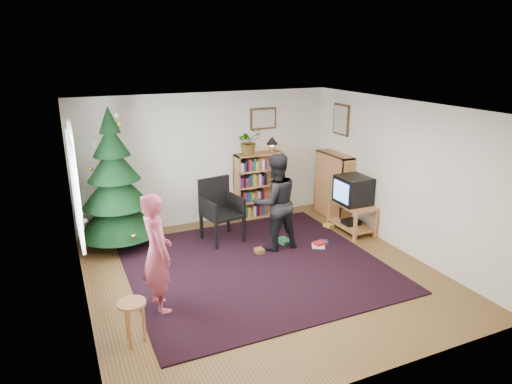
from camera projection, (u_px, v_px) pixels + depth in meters
name	position (u px, v px, depth m)	size (l,w,h in m)	color
floor	(263.00, 274.00, 6.91)	(5.00, 5.00, 0.00)	brown
ceiling	(264.00, 108.00, 6.15)	(5.00, 5.00, 0.00)	white
wall_back	(208.00, 159.00, 8.70)	(5.00, 0.02, 2.50)	silver
wall_front	(374.00, 270.00, 4.36)	(5.00, 0.02, 2.50)	silver
wall_left	(78.00, 222.00, 5.55)	(0.02, 5.00, 2.50)	silver
wall_right	(401.00, 177.00, 7.51)	(0.02, 5.00, 2.50)	silver
rug	(255.00, 265.00, 7.17)	(3.80, 3.60, 0.02)	black
window_pane	(75.00, 189.00, 6.01)	(0.04, 1.20, 1.40)	silver
curtain	(75.00, 175.00, 6.64)	(0.06, 0.35, 1.60)	white
picture_back	(263.00, 119.00, 8.92)	(0.55, 0.03, 0.42)	#4C3319
picture_right	(341.00, 120.00, 8.81)	(0.03, 0.50, 0.60)	#4C3319
christmas_tree	(115.00, 191.00, 7.58)	(1.33, 1.33, 2.40)	#3F2816
bookshelf_back	(258.00, 184.00, 9.13)	(0.95, 0.30, 1.30)	#B07C3F
bookshelf_right	(334.00, 185.00, 9.09)	(0.30, 0.95, 1.30)	#B07C3F
tv_stand	(352.00, 215.00, 8.44)	(0.50, 0.91, 0.55)	#B07C3F
crt_tv	(353.00, 190.00, 8.29)	(0.53, 0.58, 0.50)	black
armchair	(220.00, 207.00, 8.02)	(0.70, 0.70, 1.11)	black
stool	(132.00, 312.00, 5.17)	(0.32, 0.32, 0.54)	#B07C3F
person_standing	(157.00, 253.00, 5.77)	(0.58, 0.38, 1.59)	#B44860
person_by_chair	(275.00, 202.00, 7.56)	(0.80, 0.63, 1.65)	black
potted_plant	(249.00, 141.00, 8.78)	(0.45, 0.39, 0.50)	gray
table_lamp	(272.00, 142.00, 8.99)	(0.23, 0.23, 0.31)	#A57F33
floor_clutter	(306.00, 241.00, 7.97)	(1.88, 0.89, 0.08)	#A51E19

